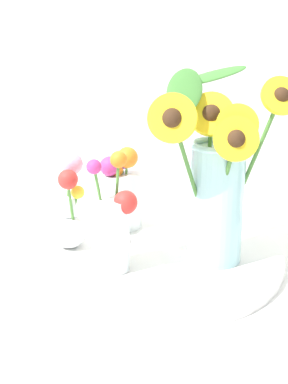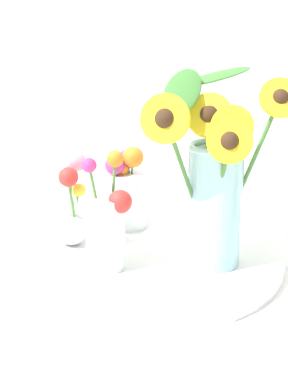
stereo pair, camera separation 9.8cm
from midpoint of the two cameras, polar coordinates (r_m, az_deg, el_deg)
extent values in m
plane|color=white|center=(1.00, -2.09, -7.86)|extent=(6.00, 6.00, 0.00)
cylinder|color=white|center=(1.02, -2.75, -6.70)|extent=(0.52, 0.52, 0.02)
cylinder|color=#9ED1D6|center=(0.94, 4.76, -1.49)|extent=(0.10, 0.10, 0.21)
torus|color=#9ED1D6|center=(0.91, 4.94, 4.94)|extent=(0.10, 0.10, 0.01)
cylinder|color=#427533|center=(0.94, 3.90, 1.33)|extent=(0.01, 0.02, 0.23)
cylinder|color=yellow|center=(0.90, 4.10, 8.27)|extent=(0.08, 0.05, 0.07)
sphere|color=#382314|center=(0.90, 4.10, 8.27)|extent=(0.03, 0.03, 0.03)
cylinder|color=#427533|center=(0.91, 5.83, 0.91)|extent=(0.03, 0.06, 0.21)
cylinder|color=yellow|center=(0.85, 6.71, 7.08)|extent=(0.07, 0.03, 0.07)
sphere|color=#382314|center=(0.85, 6.71, 7.08)|extent=(0.03, 0.03, 0.03)
cylinder|color=#427533|center=(0.92, 8.29, 2.37)|extent=(0.09, 0.01, 0.24)
cylinder|color=yellow|center=(0.89, 11.41, 9.98)|extent=(0.08, 0.05, 0.08)
sphere|color=#382314|center=(0.89, 11.41, 9.98)|extent=(0.03, 0.03, 0.03)
cylinder|color=#427533|center=(0.90, 5.35, 0.28)|extent=(0.04, 0.07, 0.18)
cylinder|color=yellow|center=(0.84, 6.54, 5.62)|extent=(0.08, 0.03, 0.08)
sphere|color=#382314|center=(0.84, 6.54, 5.62)|extent=(0.03, 0.03, 0.03)
cylinder|color=#427533|center=(0.89, 1.95, 1.44)|extent=(0.06, 0.07, 0.20)
cylinder|color=yellow|center=(0.83, -0.33, 7.84)|extent=(0.10, 0.03, 0.10)
sphere|color=#382314|center=(0.83, -0.33, 7.84)|extent=(0.03, 0.03, 0.03)
ellipsoid|color=#38702D|center=(0.90, 1.23, 10.79)|extent=(0.07, 0.12, 0.08)
ellipsoid|color=#38702D|center=(0.97, 4.34, 12.22)|extent=(0.14, 0.08, 0.05)
cylinder|color=white|center=(0.92, -6.68, -4.59)|extent=(0.07, 0.07, 0.13)
cylinder|color=#4C8438|center=(0.92, -6.03, -1.16)|extent=(0.01, 0.02, 0.15)
sphere|color=orange|center=(0.90, -5.85, 3.43)|extent=(0.03, 0.03, 0.03)
cylinder|color=#4C8438|center=(0.91, -5.75, -3.98)|extent=(0.03, 0.01, 0.09)
sphere|color=red|center=(0.89, -5.13, -1.16)|extent=(0.04, 0.04, 0.04)
cylinder|color=#4C8438|center=(0.91, -7.52, -2.07)|extent=(0.03, 0.02, 0.16)
sphere|color=#C6337A|center=(0.88, -8.55, 2.63)|extent=(0.03, 0.03, 0.03)
sphere|color=white|center=(1.03, -10.63, -4.19)|extent=(0.06, 0.06, 0.06)
cylinder|color=white|center=(1.01, -10.80, -1.54)|extent=(0.03, 0.03, 0.04)
cylinder|color=#4C8438|center=(1.01, -10.89, -0.68)|extent=(0.02, 0.03, 0.12)
sphere|color=pink|center=(1.01, -10.46, 2.93)|extent=(0.04, 0.04, 0.04)
cylinder|color=#4C8438|center=(1.02, -10.33, -2.48)|extent=(0.03, 0.02, 0.09)
sphere|color=yellow|center=(1.00, -9.89, -0.08)|extent=(0.03, 0.03, 0.03)
cylinder|color=#4C8438|center=(1.00, -10.50, -1.58)|extent=(0.01, 0.03, 0.11)
sphere|color=red|center=(0.97, -11.00, 1.29)|extent=(0.04, 0.04, 0.04)
cylinder|color=white|center=(1.11, -4.93, -0.85)|extent=(0.08, 0.08, 0.12)
cylinder|color=#568E42|center=(1.10, -4.58, 0.43)|extent=(0.02, 0.02, 0.13)
sphere|color=orange|center=(1.07, -4.40, 3.65)|extent=(0.04, 0.04, 0.04)
cylinder|color=#568E42|center=(1.08, -5.70, 0.38)|extent=(0.02, 0.02, 0.09)
sphere|color=#C6337A|center=(1.07, -6.33, 2.71)|extent=(0.04, 0.04, 0.04)
cylinder|color=#568E42|center=(1.10, -5.39, 0.02)|extent=(0.01, 0.03, 0.10)
sphere|color=orange|center=(1.08, -5.64, 2.42)|extent=(0.03, 0.03, 0.03)
cylinder|color=#568E42|center=(1.10, -4.74, 0.78)|extent=(0.01, 0.02, 0.11)
sphere|color=purple|center=(1.08, -5.01, 3.43)|extent=(0.04, 0.04, 0.04)
camera|label=1|loc=(0.05, -92.86, -0.94)|focal=50.00mm
camera|label=2|loc=(0.05, 87.14, 0.94)|focal=50.00mm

